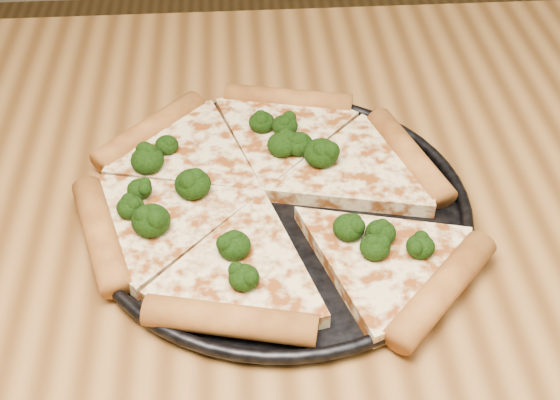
{
  "coord_description": "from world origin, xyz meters",
  "views": [
    {
      "loc": [
        -0.01,
        -0.45,
        1.22
      ],
      "look_at": [
        0.02,
        0.05,
        0.77
      ],
      "focal_mm": 47.62,
      "sensor_mm": 36.0,
      "label": 1
    }
  ],
  "objects": [
    {
      "name": "pizza_pan",
      "position": [
        0.02,
        0.05,
        0.76
      ],
      "size": [
        0.35,
        0.35,
        0.02
      ],
      "color": "black",
      "rests_on": "dining_table"
    },
    {
      "name": "dining_table",
      "position": [
        0.0,
        0.0,
        0.66
      ],
      "size": [
        1.2,
        0.9,
        0.75
      ],
      "color": "olive",
      "rests_on": "ground"
    },
    {
      "name": "pizza",
      "position": [
        0.01,
        0.06,
        0.77
      ],
      "size": [
        0.37,
        0.37,
        0.03
      ],
      "rotation": [
        0.0,
        0.0,
        -0.23
      ],
      "color": "#F4DA95",
      "rests_on": "pizza_pan"
    },
    {
      "name": "broccoli_florets",
      "position": [
        -0.0,
        0.06,
        0.78
      ],
      "size": [
        0.27,
        0.24,
        0.03
      ],
      "color": "black",
      "rests_on": "pizza"
    }
  ]
}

